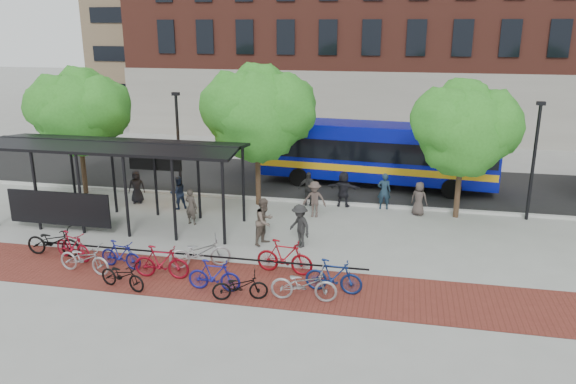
% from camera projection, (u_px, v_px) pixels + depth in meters
% --- Properties ---
extents(ground, '(160.00, 160.00, 0.00)m').
position_uv_depth(ground, '(309.00, 233.00, 22.87)').
color(ground, '#9E9E99').
rests_on(ground, ground).
extents(asphalt_street, '(160.00, 8.00, 0.01)m').
position_uv_depth(asphalt_street, '(334.00, 181.00, 30.37)').
color(asphalt_street, black).
rests_on(asphalt_street, ground).
extents(curb, '(160.00, 0.25, 0.12)m').
position_uv_depth(curb, '(323.00, 202.00, 26.60)').
color(curb, '#B7B7B2').
rests_on(curb, ground).
extents(brick_strip, '(24.00, 3.00, 0.01)m').
position_uv_depth(brick_strip, '(224.00, 281.00, 18.57)').
color(brick_strip, maroon).
rests_on(brick_strip, ground).
extents(bike_rack_rail, '(12.00, 0.05, 0.95)m').
position_uv_depth(bike_rack_rail, '(197.00, 267.00, 19.67)').
color(bike_rack_rail, black).
rests_on(bike_rack_rail, ground).
extents(bus_shelter, '(10.60, 3.07, 3.60)m').
position_uv_depth(bus_shelter, '(114.00, 155.00, 23.16)').
color(bus_shelter, black).
rests_on(bus_shelter, ground).
extents(tree_a, '(4.90, 4.00, 6.18)m').
position_uv_depth(tree_a, '(79.00, 109.00, 27.13)').
color(tree_a, '#382619').
rests_on(tree_a, ground).
extents(tree_b, '(5.15, 4.20, 6.47)m').
position_uv_depth(tree_b, '(259.00, 110.00, 25.30)').
color(tree_b, '#382619').
rests_on(tree_b, ground).
extents(tree_c, '(4.66, 3.80, 5.92)m').
position_uv_depth(tree_c, '(466.00, 126.00, 23.66)').
color(tree_c, '#382619').
rests_on(tree_c, ground).
extents(lamp_post_left, '(0.35, 0.20, 5.12)m').
position_uv_depth(lamp_post_left, '(178.00, 142.00, 26.83)').
color(lamp_post_left, black).
rests_on(lamp_post_left, ground).
extents(lamp_post_right, '(0.35, 0.20, 5.12)m').
position_uv_depth(lamp_post_right, '(534.00, 158.00, 23.69)').
color(lamp_post_right, black).
rests_on(lamp_post_right, ground).
extents(bus, '(12.24, 3.67, 3.26)m').
position_uv_depth(bus, '(377.00, 151.00, 29.13)').
color(bus, '#08119A').
rests_on(bus, ground).
extents(bike_0, '(2.11, 0.74, 1.11)m').
position_uv_depth(bike_0, '(53.00, 241.00, 20.49)').
color(bike_0, black).
rests_on(bike_0, ground).
extents(bike_1, '(1.82, 1.03, 1.05)m').
position_uv_depth(bike_1, '(73.00, 246.00, 20.16)').
color(bike_1, maroon).
rests_on(bike_1, ground).
extents(bike_2, '(2.06, 0.95, 1.04)m').
position_uv_depth(bike_2, '(84.00, 258.00, 19.09)').
color(bike_2, '#A0A0A3').
rests_on(bike_2, ground).
extents(bike_3, '(1.72, 0.75, 1.00)m').
position_uv_depth(bike_3, '(121.00, 255.00, 19.46)').
color(bike_3, navy).
rests_on(bike_3, ground).
extents(bike_4, '(1.83, 1.02, 0.91)m').
position_uv_depth(bike_4, '(122.00, 275.00, 17.95)').
color(bike_4, black).
rests_on(bike_4, ground).
extents(bike_5, '(1.93, 0.63, 1.15)m').
position_uv_depth(bike_5, '(161.00, 262.00, 18.66)').
color(bike_5, maroon).
rests_on(bike_5, ground).
extents(bike_6, '(2.25, 1.56, 1.12)m').
position_uv_depth(bike_6, '(200.00, 252.00, 19.52)').
color(bike_6, '#979699').
rests_on(bike_6, ground).
extents(bike_7, '(1.74, 0.50, 1.04)m').
position_uv_depth(bike_7, '(214.00, 275.00, 17.79)').
color(bike_7, navy).
rests_on(bike_7, ground).
extents(bike_8, '(1.82, 1.04, 0.90)m').
position_uv_depth(bike_8, '(240.00, 286.00, 17.23)').
color(bike_8, black).
rests_on(bike_8, ground).
extents(bike_9, '(2.04, 0.78, 1.20)m').
position_uv_depth(bike_9, '(285.00, 257.00, 19.01)').
color(bike_9, maroon).
rests_on(bike_9, ground).
extents(bike_10, '(2.09, 0.82, 1.08)m').
position_uv_depth(bike_10, '(304.00, 284.00, 17.15)').
color(bike_10, gray).
rests_on(bike_10, ground).
extents(bike_11, '(1.89, 0.68, 1.11)m').
position_uv_depth(bike_11, '(334.00, 276.00, 17.65)').
color(bike_11, navy).
rests_on(bike_11, ground).
extents(pedestrian_0, '(0.89, 0.73, 1.57)m').
position_uv_depth(pedestrian_0, '(137.00, 187.00, 26.57)').
color(pedestrian_0, black).
rests_on(pedestrian_0, ground).
extents(pedestrian_1, '(0.65, 0.52, 1.57)m').
position_uv_depth(pedestrian_1, '(191.00, 207.00, 23.68)').
color(pedestrian_1, '#3F3932').
rests_on(pedestrian_1, ground).
extents(pedestrian_2, '(0.95, 0.94, 1.54)m').
position_uv_depth(pedestrian_2, '(178.00, 193.00, 25.67)').
color(pedestrian_2, '#1E2B48').
rests_on(pedestrian_2, ground).
extents(pedestrian_3, '(1.08, 0.66, 1.62)m').
position_uv_depth(pedestrian_3, '(315.00, 199.00, 24.59)').
color(pedestrian_3, '#4E3F3A').
rests_on(pedestrian_3, ground).
extents(pedestrian_4, '(0.96, 0.45, 1.59)m').
position_uv_depth(pedestrian_4, '(308.00, 189.00, 26.24)').
color(pedestrian_4, '#282828').
rests_on(pedestrian_4, ground).
extents(pedestrian_5, '(1.59, 0.65, 1.67)m').
position_uv_depth(pedestrian_5, '(343.00, 189.00, 26.01)').
color(pedestrian_5, black).
rests_on(pedestrian_5, ground).
extents(pedestrian_6, '(0.87, 0.73, 1.52)m').
position_uv_depth(pedestrian_6, '(419.00, 199.00, 24.84)').
color(pedestrian_6, '#443A36').
rests_on(pedestrian_6, ground).
extents(pedestrian_7, '(0.65, 0.46, 1.70)m').
position_uv_depth(pedestrian_7, '(384.00, 191.00, 25.64)').
color(pedestrian_7, '#1A2C3D').
rests_on(pedestrian_7, ground).
extents(pedestrian_8, '(1.00, 1.10, 1.85)m').
position_uv_depth(pedestrian_8, '(265.00, 221.00, 21.49)').
color(pedestrian_8, brown).
rests_on(pedestrian_8, ground).
extents(pedestrian_9, '(1.22, 1.19, 1.68)m').
position_uv_depth(pedestrian_9, '(300.00, 226.00, 21.25)').
color(pedestrian_9, black).
rests_on(pedestrian_9, ground).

